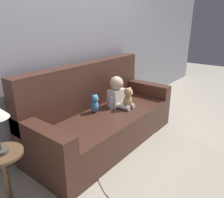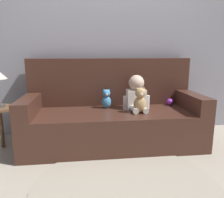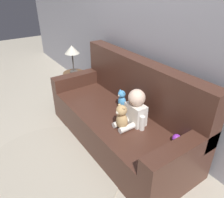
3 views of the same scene
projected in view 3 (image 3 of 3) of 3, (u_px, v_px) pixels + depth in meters
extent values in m
plane|color=#B7AD99|center=(117.00, 140.00, 2.68)|extent=(12.00, 12.00, 0.00)
cube|color=#93939E|center=(156.00, 26.00, 2.29)|extent=(8.00, 0.05, 2.60)
cube|color=#47281E|center=(117.00, 127.00, 2.59)|extent=(1.96, 0.81, 0.40)
cube|color=#47281E|center=(140.00, 83.00, 2.50)|extent=(1.96, 0.18, 0.57)
cube|color=#47281E|center=(80.00, 79.00, 3.09)|extent=(0.16, 0.81, 0.18)
cube|color=#47281E|center=(181.00, 152.00, 1.79)|extent=(0.16, 0.81, 0.18)
cube|color=white|center=(136.00, 114.00, 2.26)|extent=(0.22, 0.13, 0.22)
sphere|color=beige|center=(137.00, 98.00, 2.17)|extent=(0.18, 0.18, 0.18)
cylinder|color=white|center=(120.00, 123.00, 2.26)|extent=(0.06, 0.17, 0.06)
cylinder|color=white|center=(127.00, 128.00, 2.18)|extent=(0.06, 0.17, 0.06)
cylinder|color=white|center=(127.00, 112.00, 2.36)|extent=(0.05, 0.05, 0.16)
cylinder|color=white|center=(142.00, 123.00, 2.18)|extent=(0.05, 0.05, 0.16)
ellipsoid|color=tan|center=(122.00, 121.00, 2.18)|extent=(0.13, 0.11, 0.18)
sphere|color=tan|center=(122.00, 110.00, 2.12)|extent=(0.11, 0.11, 0.11)
sphere|color=tan|center=(119.00, 105.00, 2.12)|extent=(0.03, 0.03, 0.03)
sphere|color=tan|center=(124.00, 108.00, 2.07)|extent=(0.03, 0.03, 0.03)
sphere|color=beige|center=(118.00, 113.00, 2.10)|extent=(0.04, 0.04, 0.04)
cylinder|color=tan|center=(116.00, 125.00, 2.25)|extent=(0.04, 0.07, 0.04)
cylinder|color=tan|center=(123.00, 130.00, 2.16)|extent=(0.04, 0.07, 0.04)
ellipsoid|color=#4C9EDB|center=(122.00, 102.00, 2.56)|extent=(0.11, 0.09, 0.15)
sphere|color=#4C9EDB|center=(122.00, 94.00, 2.50)|extent=(0.09, 0.09, 0.09)
sphere|color=#4C9EDB|center=(120.00, 91.00, 2.51)|extent=(0.02, 0.02, 0.02)
sphere|color=#4C9EDB|center=(123.00, 93.00, 2.47)|extent=(0.02, 0.02, 0.02)
sphere|color=beige|center=(119.00, 96.00, 2.49)|extent=(0.03, 0.03, 0.03)
sphere|color=purple|center=(177.00, 138.00, 2.03)|extent=(0.08, 0.08, 0.08)
cylinder|color=#B2A893|center=(50.00, 169.00, 2.27)|extent=(1.49, 1.49, 0.01)
cylinder|color=brown|center=(74.00, 73.00, 3.39)|extent=(0.34, 0.34, 0.03)
cylinder|color=brown|center=(75.00, 87.00, 3.50)|extent=(0.04, 0.04, 0.44)
cylinder|color=#4C4742|center=(74.00, 72.00, 3.37)|extent=(0.12, 0.12, 0.03)
cylinder|color=#4C4742|center=(73.00, 62.00, 3.30)|extent=(0.02, 0.02, 0.28)
cone|color=beige|center=(72.00, 49.00, 3.20)|extent=(0.22, 0.22, 0.12)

